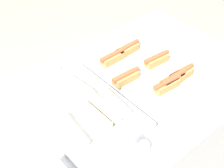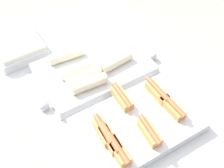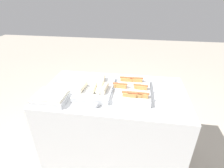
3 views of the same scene
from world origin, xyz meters
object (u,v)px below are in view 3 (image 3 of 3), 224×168
object	(u,v)px
tray_hotdogs	(133,90)
tray_wraps	(96,87)
serving_spoon_far	(107,76)
tray_side_front	(51,97)
serving_spoon_near	(95,105)

from	to	relation	value
tray_hotdogs	tray_wraps	size ratio (longest dim) A/B	0.94
tray_wraps	serving_spoon_far	size ratio (longest dim) A/B	2.39
tray_hotdogs	serving_spoon_far	world-z (taller)	tray_hotdogs
tray_hotdogs	serving_spoon_far	size ratio (longest dim) A/B	2.25
tray_hotdogs	tray_side_front	size ratio (longest dim) A/B	1.68
tray_hotdogs	serving_spoon_near	distance (m)	0.42
tray_side_front	serving_spoon_near	world-z (taller)	tray_side_front
tray_wraps	tray_side_front	size ratio (longest dim) A/B	1.78
tray_side_front	tray_hotdogs	bearing A→B (deg)	19.20
serving_spoon_near	tray_wraps	bearing A→B (deg)	101.12
tray_hotdogs	serving_spoon_near	world-z (taller)	tray_hotdogs
tray_wraps	serving_spoon_far	xyz separation A→B (m)	(0.05, 0.30, -0.01)
tray_side_front	serving_spoon_far	size ratio (longest dim) A/B	1.34
tray_side_front	serving_spoon_far	bearing A→B (deg)	53.16
serving_spoon_near	tray_hotdogs	bearing A→B (deg)	42.83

